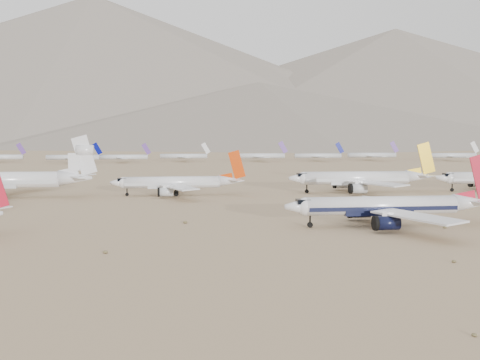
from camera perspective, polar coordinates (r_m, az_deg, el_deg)
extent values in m
plane|color=#8B6F50|center=(111.49, 10.13, -5.49)|extent=(7000.00, 7000.00, 0.00)
cylinder|color=white|center=(120.18, 14.85, -2.63)|extent=(33.62, 3.97, 3.97)
cube|color=black|center=(120.24, 14.84, -2.87)|extent=(32.95, 4.03, 0.89)
sphere|color=white|center=(115.14, 7.02, -2.83)|extent=(3.97, 3.97, 3.97)
cube|color=black|center=(114.86, 6.74, -2.29)|extent=(2.78, 2.58, 0.99)
cone|color=white|center=(129.16, 23.47, -2.23)|extent=(8.41, 3.97, 3.97)
cube|color=white|center=(110.55, 18.32, -3.71)|extent=(12.98, 20.46, 0.62)
cylinder|color=black|center=(112.25, 15.47, -4.44)|extent=(4.67, 2.86, 2.86)
cube|color=white|center=(132.11, 14.02, -2.26)|extent=(12.98, 20.46, 0.62)
cube|color=white|center=(133.24, 23.26, -1.80)|extent=(5.34, 6.98, 0.24)
cylinder|color=black|center=(127.54, 12.68, -3.30)|extent=(4.67, 2.86, 2.86)
cylinder|color=black|center=(115.96, 7.48, -4.76)|extent=(1.19, 0.50, 1.19)
cylinder|color=black|center=(118.68, 15.93, -4.57)|extent=(1.67, 0.99, 1.67)
cylinder|color=black|center=(123.77, 14.94, -4.17)|extent=(1.67, 0.99, 1.67)
sphere|color=white|center=(201.57, 21.45, 0.20)|extent=(4.21, 4.21, 4.21)
cube|color=black|center=(201.19, 21.30, 0.53)|extent=(2.94, 2.73, 1.05)
cylinder|color=silver|center=(216.77, 23.97, -0.28)|extent=(4.82, 3.03, 3.03)
cylinder|color=black|center=(202.42, 21.68, -0.98)|extent=(1.26, 0.53, 1.26)
cylinder|color=white|center=(188.74, 12.25, 0.23)|extent=(36.79, 4.47, 4.47)
cube|color=silver|center=(188.78, 12.25, 0.06)|extent=(36.05, 4.54, 1.01)
sphere|color=white|center=(183.64, 6.81, 0.18)|extent=(4.47, 4.47, 4.47)
cube|color=black|center=(183.40, 6.61, 0.56)|extent=(3.13, 2.91, 1.12)
cone|color=white|center=(197.22, 18.52, 0.38)|extent=(9.20, 4.47, 4.47)
cube|color=white|center=(177.62, 14.46, -0.35)|extent=(14.21, 22.39, 0.69)
cube|color=white|center=(194.13, 19.53, 0.45)|extent=(5.84, 7.64, 0.27)
cylinder|color=silver|center=(179.75, 12.55, -0.90)|extent=(5.11, 3.22, 3.22)
cube|color=white|center=(201.96, 11.83, 0.30)|extent=(14.21, 22.39, 0.69)
cube|color=white|center=(201.77, 18.48, 0.63)|extent=(5.84, 7.64, 0.27)
cylinder|color=silver|center=(196.96, 10.82, -0.38)|extent=(5.11, 3.22, 3.22)
cube|color=gold|center=(197.96, 19.24, 2.22)|extent=(6.97, 0.36, 11.49)
cylinder|color=black|center=(184.31, 7.14, -1.20)|extent=(1.34, 0.56, 1.34)
cylinder|color=black|center=(186.67, 12.99, -1.13)|extent=(1.88, 1.12, 1.88)
cylinder|color=black|center=(192.55, 12.36, -0.94)|extent=(1.88, 1.12, 1.88)
cylinder|color=white|center=(177.16, -7.25, -0.24)|extent=(31.21, 3.82, 3.82)
cube|color=silver|center=(177.20, -7.25, -0.39)|extent=(30.59, 3.87, 0.86)
sphere|color=white|center=(178.04, -12.28, -0.28)|extent=(3.82, 3.82, 3.82)
cube|color=black|center=(178.01, -12.47, 0.05)|extent=(2.67, 2.48, 0.95)
cone|color=white|center=(177.94, -1.03, -0.09)|extent=(7.80, 3.82, 3.82)
cube|color=white|center=(166.24, -6.47, -0.79)|extent=(12.06, 19.00, 0.59)
cube|color=white|center=(174.47, -0.42, -0.02)|extent=(4.95, 6.48, 0.23)
cylinder|color=silver|center=(169.72, -7.86, -1.27)|extent=(4.34, 2.75, 2.75)
cube|color=white|center=(188.17, -6.48, -0.14)|extent=(12.06, 19.00, 0.59)
cube|color=white|center=(181.62, -0.66, 0.16)|extent=(4.95, 6.48, 0.23)
cylinder|color=silver|center=(185.10, -7.75, -0.77)|extent=(4.34, 2.75, 2.75)
cube|color=#CB3300|center=(177.78, -0.34, 1.66)|extent=(5.92, 0.31, 9.75)
cylinder|color=black|center=(178.31, -11.96, -1.50)|extent=(1.14, 0.48, 1.14)
cylinder|color=black|center=(174.84, -6.83, -1.48)|extent=(1.60, 0.95, 1.60)
cylinder|color=black|center=(180.15, -6.82, -1.30)|extent=(1.60, 0.95, 1.60)
cone|color=white|center=(178.72, -17.14, 0.21)|extent=(10.53, 5.04, 5.04)
cube|color=white|center=(173.55, -16.78, 0.30)|extent=(6.68, 8.74, 0.30)
cube|color=white|center=(198.49, -22.82, 0.12)|extent=(16.26, 25.63, 0.79)
cube|color=white|center=(183.08, -16.24, 0.53)|extent=(6.68, 8.74, 0.30)
cube|color=white|center=(177.80, -16.27, 2.56)|extent=(7.98, 0.40, 13.15)
cylinder|color=white|center=(177.71, -16.19, 3.08)|extent=(5.26, 3.27, 3.27)
cylinder|color=black|center=(188.53, -24.18, -1.33)|extent=(2.12, 1.26, 2.12)
cube|color=#5D3894|center=(421.34, -22.31, 3.11)|extent=(7.15, 0.35, 9.00)
cube|color=silver|center=(435.27, -24.10, 2.23)|extent=(9.46, 16.53, 0.35)
cylinder|color=silver|center=(400.62, -17.41, 2.33)|extent=(36.73, 3.63, 3.63)
cube|color=#020776|center=(397.53, -14.98, 3.25)|extent=(7.31, 0.36, 9.21)
cube|color=silver|center=(391.31, -17.67, 2.19)|extent=(9.68, 16.91, 0.36)
cube|color=silver|center=(409.97, -17.16, 2.31)|extent=(9.68, 16.91, 0.36)
cylinder|color=silver|center=(398.48, -12.34, 2.41)|extent=(35.25, 3.48, 3.48)
cube|color=#5D3894|center=(396.97, -9.97, 3.29)|extent=(7.02, 0.35, 8.84)
cube|color=silver|center=(389.43, -12.47, 2.28)|extent=(9.29, 16.23, 0.35)
cube|color=silver|center=(407.57, -12.21, 2.39)|extent=(9.29, 16.23, 0.35)
cylinder|color=silver|center=(408.44, -6.02, 2.55)|extent=(35.61, 3.52, 3.52)
cube|color=white|center=(408.76, -3.68, 3.40)|extent=(7.09, 0.35, 8.93)
cube|color=silver|center=(399.25, -6.01, 2.43)|extent=(9.38, 16.39, 0.35)
cube|color=silver|center=(417.67, -6.03, 2.53)|extent=(9.38, 16.39, 0.35)
cylinder|color=silver|center=(407.61, 2.07, 2.59)|extent=(38.92, 3.85, 3.85)
cube|color=#5D3894|center=(410.56, 4.61, 3.51)|extent=(7.75, 0.38, 9.76)
cube|color=silver|center=(397.68, 2.29, 2.46)|extent=(10.25, 17.92, 0.38)
cube|color=silver|center=(417.59, 1.86, 2.57)|extent=(10.25, 17.92, 0.38)
cylinder|color=silver|center=(417.13, 8.31, 2.58)|extent=(36.49, 3.61, 3.61)
cube|color=#020776|center=(421.68, 10.58, 3.40)|extent=(7.27, 0.36, 9.15)
cube|color=silver|center=(408.03, 8.65, 2.45)|extent=(9.61, 16.80, 0.36)
cube|color=silver|center=(426.28, 7.99, 2.56)|extent=(9.61, 16.80, 0.36)
cylinder|color=silver|center=(434.77, 13.90, 2.59)|extent=(38.68, 3.82, 3.82)
cube|color=#5D3894|center=(441.27, 16.14, 3.41)|extent=(7.70, 0.38, 9.70)
cube|color=silver|center=(425.43, 14.37, 2.46)|extent=(10.19, 17.81, 0.38)
cube|color=silver|center=(444.17, 13.45, 2.57)|extent=(10.19, 17.81, 0.38)
cylinder|color=silver|center=(447.04, 21.71, 2.45)|extent=(38.54, 3.81, 3.81)
cube|color=white|center=(455.73, 23.75, 3.23)|extent=(7.68, 0.38, 9.67)
cube|color=silver|center=(438.31, 22.33, 2.32)|extent=(10.15, 17.74, 0.38)
cube|color=silver|center=(455.87, 21.12, 2.43)|extent=(10.15, 17.74, 0.38)
cone|color=slate|center=(1827.72, -15.25, 11.36)|extent=(2444.00, 2444.00, 470.00)
cone|color=slate|center=(1605.04, 1.78, 8.34)|extent=(1824.00, 1824.00, 240.00)
cone|color=slate|center=(1918.29, 16.13, 9.67)|extent=(2356.00, 2356.00, 380.00)
cone|color=slate|center=(1219.72, 2.04, 7.12)|extent=(1260.00, 1260.00, 140.00)
ellipsoid|color=brown|center=(93.06, -14.17, -7.45)|extent=(0.84, 0.84, 0.46)
ellipsoid|color=brown|center=(121.03, -5.86, -4.49)|extent=(0.98, 0.98, 0.54)
ellipsoid|color=brown|center=(59.29, 23.72, -14.88)|extent=(0.56, 0.56, 0.31)
ellipsoid|color=brown|center=(90.35, 21.86, -8.04)|extent=(0.70, 0.70, 0.39)
ellipsoid|color=brown|center=(122.08, 20.99, -4.72)|extent=(0.84, 0.84, 0.46)
ellipsoid|color=brown|center=(154.06, 20.48, -2.78)|extent=(0.98, 0.98, 0.54)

